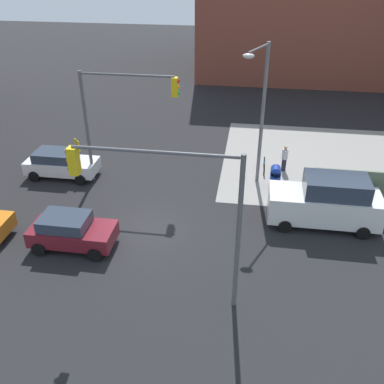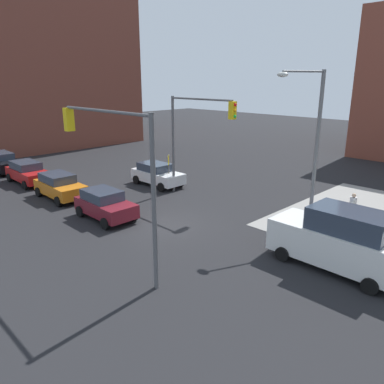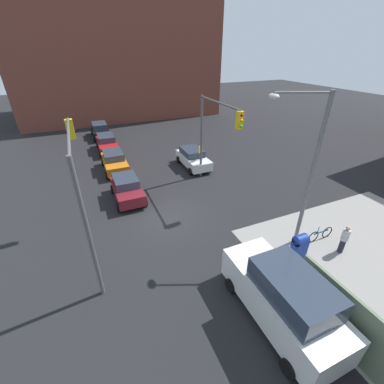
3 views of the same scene
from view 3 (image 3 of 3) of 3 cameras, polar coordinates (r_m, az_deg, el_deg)
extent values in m
plane|color=black|center=(16.71, -5.56, -5.34)|extent=(120.00, 120.00, 0.00)
cube|color=brown|center=(45.70, -17.37, 31.05)|extent=(16.00, 28.00, 23.15)
cylinder|color=#59595B|center=(20.55, 2.09, 11.77)|extent=(0.18, 0.18, 6.50)
cylinder|color=#59595B|center=(17.59, 6.01, 19.12)|extent=(5.08, 0.12, 0.12)
cube|color=yellow|center=(15.58, 10.54, 15.45)|extent=(0.32, 0.36, 1.00)
sphere|color=red|center=(15.36, 11.03, 16.44)|extent=(0.18, 0.18, 0.18)
sphere|color=orange|center=(15.44, 10.91, 15.29)|extent=(0.18, 0.18, 0.18)
sphere|color=green|center=(15.52, 10.80, 14.14)|extent=(0.18, 0.18, 0.18)
cylinder|color=#59595B|center=(10.71, -21.95, -8.88)|extent=(0.18, 0.18, 6.50)
cylinder|color=#59595B|center=(11.96, -25.76, 11.44)|extent=(5.76, 0.12, 0.12)
cube|color=yellow|center=(14.88, -25.43, 12.48)|extent=(0.32, 0.36, 1.00)
sphere|color=red|center=(14.98, -25.71, 13.81)|extent=(0.18, 0.18, 0.18)
sphere|color=orange|center=(15.05, -25.45, 12.66)|extent=(0.18, 0.18, 0.18)
sphere|color=green|center=(15.14, -25.18, 11.51)|extent=(0.18, 0.18, 0.18)
cylinder|color=slate|center=(13.73, 24.91, 2.93)|extent=(0.20, 0.20, 8.00)
cylinder|color=slate|center=(12.16, 23.56, 19.63)|extent=(1.02, 2.25, 0.10)
ellipsoid|color=silver|center=(11.77, 17.73, 19.60)|extent=(0.56, 0.36, 0.24)
cylinder|color=#4C4C4C|center=(22.15, 1.82, 7.49)|extent=(0.08, 0.08, 2.40)
cube|color=yellow|center=(21.85, 1.85, 9.55)|extent=(0.48, 0.48, 0.64)
cube|color=navy|center=(14.44, 22.62, -11.54)|extent=(0.56, 0.64, 1.15)
cylinder|color=navy|center=(14.09, 23.07, -9.76)|extent=(0.56, 0.64, 0.56)
cube|color=#B21919|center=(28.36, -18.32, 9.95)|extent=(4.44, 1.80, 0.75)
cube|color=#2D3847|center=(28.50, -18.62, 11.38)|extent=(2.48, 1.58, 0.55)
cylinder|color=black|center=(27.14, -15.90, 8.61)|extent=(0.64, 0.22, 0.64)
cylinder|color=black|center=(27.01, -19.67, 7.90)|extent=(0.64, 0.22, 0.64)
cylinder|color=black|center=(29.98, -16.86, 10.44)|extent=(0.64, 0.22, 0.64)
cylinder|color=black|center=(29.86, -20.29, 9.80)|extent=(0.64, 0.22, 0.64)
cube|color=black|center=(33.32, -19.64, 12.54)|extent=(4.50, 1.80, 0.75)
cube|color=#2D3847|center=(33.50, -19.90, 13.75)|extent=(2.52, 1.58, 0.55)
cylinder|color=black|center=(32.02, -17.62, 11.51)|extent=(0.64, 0.22, 0.64)
cylinder|color=black|center=(31.91, -20.85, 10.91)|extent=(0.64, 0.22, 0.64)
cylinder|color=black|center=(34.95, -18.33, 12.86)|extent=(0.64, 0.22, 0.64)
cylinder|color=black|center=(34.85, -21.30, 12.30)|extent=(0.64, 0.22, 0.64)
cube|color=white|center=(23.16, 0.32, 7.17)|extent=(4.23, 1.80, 0.75)
cube|color=#2D3847|center=(23.21, -0.01, 8.94)|extent=(2.37, 1.58, 0.55)
cylinder|color=black|center=(22.48, 3.91, 5.33)|extent=(0.64, 0.22, 0.64)
cylinder|color=black|center=(21.78, -0.33, 4.57)|extent=(0.64, 0.22, 0.64)
cylinder|color=black|center=(24.86, 0.90, 7.84)|extent=(0.64, 0.22, 0.64)
cylinder|color=black|center=(24.23, -3.02, 7.21)|extent=(0.64, 0.22, 0.64)
cube|color=maroon|center=(18.63, -14.13, 0.30)|extent=(3.86, 1.80, 0.75)
cube|color=#2D3847|center=(18.60, -14.55, 2.47)|extent=(2.16, 1.58, 0.55)
cylinder|color=black|center=(17.81, -10.36, -2.08)|extent=(0.64, 0.22, 0.64)
cylinder|color=black|center=(17.60, -16.03, -3.26)|extent=(0.64, 0.22, 0.64)
cylinder|color=black|center=(20.07, -12.21, 1.55)|extent=(0.64, 0.22, 0.64)
cylinder|color=black|center=(19.88, -17.25, 0.55)|extent=(0.64, 0.22, 0.64)
cube|color=orange|center=(23.44, -16.76, 6.15)|extent=(4.19, 1.80, 0.75)
cube|color=#2D3847|center=(23.51, -17.12, 7.89)|extent=(2.35, 1.58, 0.55)
cylinder|color=black|center=(22.38, -13.82, 4.39)|extent=(0.64, 0.22, 0.64)
cylinder|color=black|center=(22.22, -18.35, 3.51)|extent=(0.64, 0.22, 0.64)
cylinder|color=black|center=(24.99, -15.10, 6.91)|extent=(0.64, 0.22, 0.64)
cylinder|color=black|center=(24.84, -19.18, 6.13)|extent=(0.64, 0.22, 0.64)
cube|color=white|center=(11.28, 18.98, -21.66)|extent=(5.40, 2.10, 1.40)
cube|color=#2D3847|center=(10.25, 21.70, -19.13)|extent=(3.02, 1.85, 0.90)
cylinder|color=black|center=(12.21, 8.59, -19.84)|extent=(0.64, 0.22, 0.64)
cylinder|color=black|center=(13.16, 16.78, -16.47)|extent=(0.64, 0.22, 0.64)
cylinder|color=black|center=(10.72, 20.64, -32.82)|extent=(0.64, 0.22, 0.64)
cylinder|color=black|center=(11.79, 29.14, -27.25)|extent=(0.64, 0.22, 0.64)
cylinder|color=#B2B2B7|center=(15.48, 30.97, -8.21)|extent=(0.36, 0.36, 0.64)
sphere|color=tan|center=(15.25, 31.38, -6.92)|extent=(0.22, 0.22, 0.22)
cylinder|color=#1E1E2D|center=(15.88, 30.29, -10.29)|extent=(0.28, 0.28, 0.81)
torus|color=black|center=(16.66, 27.81, -7.92)|extent=(0.05, 0.71, 0.71)
torus|color=black|center=(15.95, 25.35, -9.01)|extent=(0.05, 0.71, 0.71)
cube|color=#1E5999|center=(16.20, 26.75, -7.95)|extent=(0.04, 1.04, 0.08)
cylinder|color=#1E5999|center=(15.87, 26.27, -7.55)|extent=(0.04, 0.04, 0.40)
camera|label=1|loc=(15.72, -86.63, 13.58)|focal=40.00mm
camera|label=2|loc=(8.70, -111.37, -26.66)|focal=35.00mm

